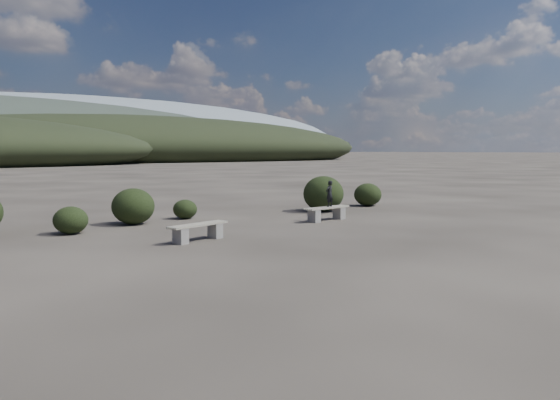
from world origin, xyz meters
TOP-DOWN VIEW (x-y plane):
  - ground at (0.00, 0.00)m, footprint 1200.00×1200.00m
  - bench_left at (-1.88, 4.66)m, footprint 1.91×0.91m
  - bench_right at (3.67, 6.00)m, footprint 1.97×0.69m
  - seated_person at (3.80, 6.02)m, footprint 0.38×0.30m
  - shrub_a at (-4.41, 7.88)m, footprint 0.99×0.99m
  - shrub_b at (-2.19, 8.88)m, footprint 1.39×1.39m
  - shrub_c at (-0.16, 9.28)m, footprint 0.86×0.86m
  - shrub_d at (5.41, 8.36)m, footprint 1.62×1.62m
  - shrub_e at (8.36, 8.92)m, footprint 1.20×1.20m

SIDE VIEW (x-z plane):
  - ground at x=0.00m, z-range 0.00..0.00m
  - bench_left at x=-1.88m, z-range 0.05..0.52m
  - bench_right at x=3.67m, z-range 0.05..0.54m
  - shrub_c at x=-0.16m, z-range 0.00..0.69m
  - shrub_a at x=-4.41m, z-range 0.00..0.81m
  - shrub_e at x=8.36m, z-range 0.00..1.00m
  - shrub_b at x=-2.19m, z-range 0.00..1.19m
  - shrub_d at x=5.41m, z-range 0.00..1.42m
  - seated_person at x=3.80m, z-range 0.48..1.39m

